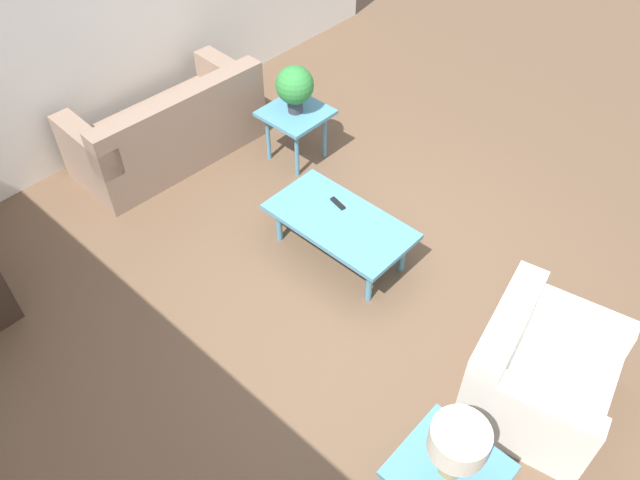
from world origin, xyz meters
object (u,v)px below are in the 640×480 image
Objects in this scene: potted_plant at (295,86)px; table_lamp at (458,444)px; sofa at (170,130)px; side_table_lamp at (447,475)px; coffee_table at (340,223)px; side_table_plant at (296,118)px; armchair at (536,373)px.

potted_plant is 1.07× the size of table_lamp.
side_table_lamp is at bearing 77.05° from sofa.
table_lamp is at bearing 147.88° from potted_plant.
side_table_plant is (1.18, -0.71, 0.10)m from coffee_table.
side_table_lamp is at bearing 168.15° from armchair.
side_table_plant is (3.03, -0.84, 0.16)m from armchair.
potted_plant is at bearing -30.98° from coffee_table.
armchair is at bearing 92.00° from sofa.
coffee_table is at bearing -32.84° from table_lamp.
sofa reaches higher than side_table_lamp.
table_lamp reaches higher than side_table_plant.
table_lamp reaches higher than sofa.
table_lamp is at bearing 77.05° from sofa.
side_table_plant is at bearing -32.12° from side_table_lamp.
side_table_plant and side_table_lamp have the same top height.
armchair is at bearing 164.46° from side_table_plant.
potted_plant is at bearing -32.12° from table_lamp.
side_table_lamp is (0.01, 1.05, 0.16)m from armchair.
potted_plant is at bearing 134.04° from sofa.
potted_plant reaches higher than table_lamp.
sofa is 1.54× the size of coffee_table.
coffee_table is 2.24m from table_lamp.
table_lamp is at bearing 168.15° from armchair.
side_table_lamp is 0.37m from table_lamp.
side_table_plant is at bearing -32.12° from table_lamp.
potted_plant is (1.18, -0.71, 0.45)m from coffee_table.
armchair is at bearing -90.77° from table_lamp.
armchair is at bearing 175.79° from coffee_table.
coffee_table is 2.11× the size of side_table_plant.
side_table_lamp reaches higher than coffee_table.
sofa is at bearing -15.44° from table_lamp.
sofa is 2.09m from coffee_table.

